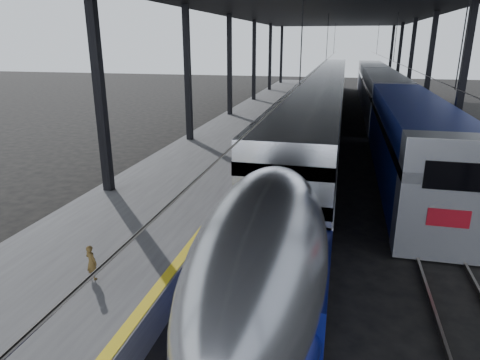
% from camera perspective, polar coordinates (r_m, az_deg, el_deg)
% --- Properties ---
extents(ground, '(160.00, 160.00, 0.00)m').
position_cam_1_polar(ground, '(12.86, -4.74, -14.73)').
color(ground, black).
rests_on(ground, ground).
extents(platform, '(6.00, 80.00, 1.00)m').
position_cam_1_polar(platform, '(31.70, 0.39, 6.31)').
color(platform, '#4C4C4F').
rests_on(platform, ground).
extents(yellow_strip, '(0.30, 80.00, 0.01)m').
position_cam_1_polar(yellow_strip, '(31.10, 5.46, 6.95)').
color(yellow_strip, yellow).
rests_on(yellow_strip, platform).
extents(rails, '(6.52, 80.00, 0.16)m').
position_cam_1_polar(rails, '(31.02, 14.99, 4.64)').
color(rails, slate).
rests_on(rails, ground).
extents(canopy, '(18.00, 75.00, 9.47)m').
position_cam_1_polar(canopy, '(30.36, 11.19, 21.82)').
color(canopy, black).
rests_on(canopy, ground).
extents(tgv_train, '(3.01, 65.20, 4.31)m').
position_cam_1_polar(tgv_train, '(36.23, 11.10, 9.89)').
color(tgv_train, '#ABAEB2').
rests_on(tgv_train, ground).
extents(second_train, '(3.03, 56.05, 4.17)m').
position_cam_1_polar(second_train, '(41.33, 18.51, 10.41)').
color(second_train, navy).
rests_on(second_train, ground).
extents(child, '(0.41, 0.33, 0.96)m').
position_cam_1_polar(child, '(11.94, -19.20, -10.31)').
color(child, '#4F3C1A').
rests_on(child, platform).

